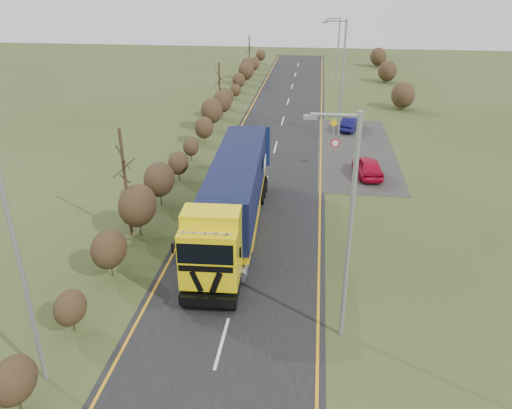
{
  "coord_description": "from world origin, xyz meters",
  "views": [
    {
      "loc": [
        3.18,
        -18.99,
        13.09
      ],
      "look_at": [
        0.34,
        4.13,
        2.19
      ],
      "focal_mm": 35.0,
      "sensor_mm": 36.0,
      "label": 1
    }
  ],
  "objects_px": {
    "car_blue_sedan": "(351,124)",
    "streetlight_near": "(347,223)",
    "speed_sign": "(335,148)",
    "lorry": "(234,195)",
    "car_red_hatchback": "(368,167)"
  },
  "relations": [
    {
      "from": "car_blue_sedan",
      "to": "speed_sign",
      "type": "relative_size",
      "value": 1.58
    },
    {
      "from": "car_red_hatchback",
      "to": "speed_sign",
      "type": "distance_m",
      "value": 2.71
    },
    {
      "from": "speed_sign",
      "to": "car_blue_sedan",
      "type": "bearing_deg",
      "value": 80.58
    },
    {
      "from": "lorry",
      "to": "streetlight_near",
      "type": "relative_size",
      "value": 1.65
    },
    {
      "from": "car_blue_sedan",
      "to": "streetlight_near",
      "type": "height_order",
      "value": "streetlight_near"
    },
    {
      "from": "lorry",
      "to": "speed_sign",
      "type": "relative_size",
      "value": 6.45
    },
    {
      "from": "lorry",
      "to": "streetlight_near",
      "type": "xyz_separation_m",
      "value": [
        5.44,
        -7.82,
        2.63
      ]
    },
    {
      "from": "lorry",
      "to": "streetlight_near",
      "type": "distance_m",
      "value": 9.88
    },
    {
      "from": "car_red_hatchback",
      "to": "car_blue_sedan",
      "type": "height_order",
      "value": "car_red_hatchback"
    },
    {
      "from": "car_blue_sedan",
      "to": "lorry",
      "type": "bearing_deg",
      "value": 89.94
    },
    {
      "from": "car_blue_sedan",
      "to": "car_red_hatchback",
      "type": "bearing_deg",
      "value": 112.49
    },
    {
      "from": "streetlight_near",
      "to": "speed_sign",
      "type": "bearing_deg",
      "value": 89.52
    },
    {
      "from": "streetlight_near",
      "to": "lorry",
      "type": "bearing_deg",
      "value": 124.82
    },
    {
      "from": "speed_sign",
      "to": "streetlight_near",
      "type": "bearing_deg",
      "value": -90.48
    },
    {
      "from": "lorry",
      "to": "speed_sign",
      "type": "height_order",
      "value": "lorry"
    }
  ]
}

